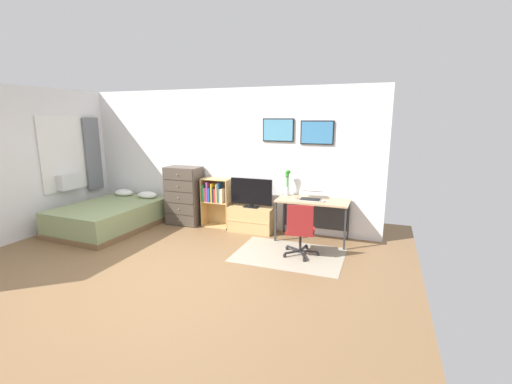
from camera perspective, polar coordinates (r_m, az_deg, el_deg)
The scene contains 15 objects.
ground_plane at distance 5.26m, azimuth -16.77°, elevation -12.40°, with size 7.20×7.20×0.00m, color brown.
wall_back_with_posters at distance 6.91m, azimuth -5.12°, elevation 5.56°, with size 6.12×0.09×2.70m.
wall_left_with_window at distance 7.23m, azimuth -36.03°, elevation 3.47°, with size 0.27×4.92×2.70m.
area_rug at distance 5.63m, azimuth 5.48°, elevation -10.23°, with size 1.70×1.20×0.01m, color #9E937F.
bed at distance 7.39m, azimuth -22.93°, elevation -3.67°, with size 1.52×2.06×0.62m.
dresser at distance 7.19m, azimuth -11.77°, elevation -0.59°, with size 0.71×0.46×1.18m.
bookshelf at distance 6.91m, azimuth -6.68°, elevation -1.00°, with size 0.57×0.30×0.98m.
tv_stand at distance 6.64m, azimuth -0.73°, elevation -4.50°, with size 0.85×0.41×0.48m.
television at distance 6.49m, azimuth -0.81°, elevation -0.17°, with size 0.82×0.16×0.55m.
desk at distance 6.21m, azimuth 9.48°, elevation -2.34°, with size 1.25×0.60×0.74m.
office_chair at distance 5.41m, azimuth 7.33°, elevation -6.07°, with size 0.58×0.58×0.86m.
laptop at distance 6.16m, azimuth 9.10°, elevation -0.56°, with size 0.38×0.40×0.16m.
computer_mouse at distance 5.99m, azimuth 11.09°, elevation -1.45°, with size 0.06×0.10×0.03m, color silver.
bamboo_vase at distance 6.35m, azimuth 5.20°, elevation 1.80°, with size 0.11×0.10×0.48m.
wine_glass at distance 6.10m, azimuth 6.14°, elevation 0.08°, with size 0.07×0.07×0.18m.
Camera 1 is at (2.99, -3.77, 2.13)m, focal length 24.21 mm.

